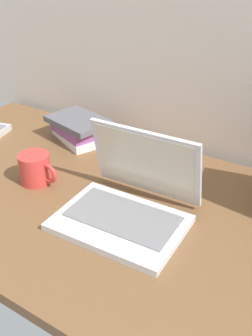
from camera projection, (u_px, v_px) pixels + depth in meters
The scene contains 4 objects.
desk at pixel (117, 208), 1.05m from camera, with size 1.60×0.76×0.03m.
laptop at pixel (129, 201), 0.97m from camera, with size 0.32×0.29×0.21m.
coffee_mug at pixel (36, 168), 1.11m from camera, with size 0.13×0.09×0.09m.
book_stack at pixel (79, 129), 1.35m from camera, with size 0.23×0.19×0.08m.
Camera 1 is at (0.48, -0.70, 0.64)m, focal length 41.74 mm.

